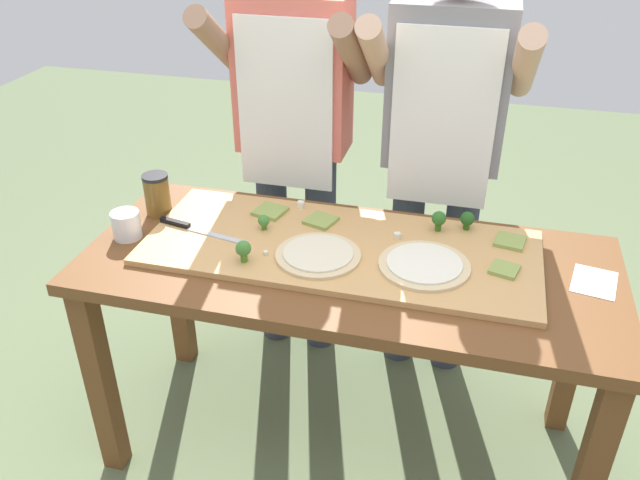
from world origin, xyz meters
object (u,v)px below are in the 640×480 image
Objects in this scene: broccoli_floret_center_left at (439,219)px; pizza_slice_center at (321,220)px; broccoli_floret_back_left at (243,249)px; pizza_slice_far_left at (504,269)px; chefs_knife at (191,227)px; cheese_crumble_c at (397,236)px; pizza_whole_white_garlic at (424,265)px; broccoli_floret_back_mid at (467,219)px; pizza_whole_cheese_artichoke at (318,255)px; pizza_slice_near_left at (270,211)px; broccoli_floret_front_left at (264,221)px; recipe_note at (594,282)px; pizza_slice_far_right at (510,241)px; sauce_jar at (157,195)px; flour_cup at (127,226)px; cheese_crumble_a at (238,251)px; cook_left at (294,123)px; cheese_crumble_b at (266,253)px; prep_table at (347,291)px; cook_right at (443,137)px; cheese_crumble_d at (301,204)px.

pizza_slice_center is at bearing -173.56° from broccoli_floret_center_left.
pizza_slice_far_left is at bearing 10.58° from broccoli_floret_back_left.
cheese_crumble_c is (0.65, 0.11, 0.00)m from chefs_knife.
broccoli_floret_back_mid is (0.10, 0.26, 0.03)m from pizza_whole_white_garlic.
pizza_slice_near_left is at bearing 135.00° from pizza_whole_cheese_artichoke.
broccoli_floret_back_left is at bearing -149.36° from cheese_crumble_c.
broccoli_floret_front_left is 1.01m from recipe_note.
pizza_whole_white_garlic is 0.49m from recipe_note.
pizza_slice_far_right is (0.56, 0.23, -0.00)m from pizza_whole_cheese_artichoke.
sauce_jar is (-1.15, 0.10, 0.05)m from pizza_slice_far_left.
pizza_whole_cheese_artichoke is 0.63m from flour_cup.
broccoli_floret_back_mid is at bearing 26.08° from cheese_crumble_a.
pizza_whole_white_garlic is 4.04× the size of broccoli_floret_center_left.
pizza_whole_cheese_artichoke is 3.80× the size of broccoli_floret_back_left.
pizza_slice_far_right is at bearing 85.14° from pizza_slice_far_left.
broccoli_floret_back_left is at bearing -148.42° from broccoli_floret_center_left.
pizza_slice_far_right is 0.82m from broccoli_floret_back_left.
cook_left is at bearing 113.15° from pizza_whole_cheese_artichoke.
flour_cup is (-0.42, -0.13, -0.01)m from broccoli_floret_front_left.
cheese_crumble_c is at bearing -150.92° from broccoli_floret_back_mid.
cheese_crumble_b is (-0.49, -0.28, -0.03)m from broccoli_floret_center_left.
pizza_whole_cheese_artichoke is 0.80m from recipe_note.
pizza_slice_center is 0.05× the size of cook_left.
broccoli_floret_back_mid is 4.80× the size of cheese_crumble_a.
sauce_jar is at bearing -169.89° from pizza_slice_near_left.
broccoli_floret_center_left is at bearing 41.05° from prep_table.
pizza_slice_center is 0.85m from recipe_note.
cook_left and cook_right have the same top height.
broccoli_floret_back_left is 5.53× the size of cheese_crumble_b.
prep_table is 128.68× the size of cheese_crumble_a.
cook_right is (0.53, 0.34, 0.19)m from pizza_slice_near_left.
broccoli_floret_back_mid is at bearing 15.63° from flour_cup.
prep_table is at bearing -111.96° from cook_right.
cheese_crumble_b is at bearing -2.33° from flour_cup.
cheese_crumble_a is (-0.57, -0.29, -0.03)m from broccoli_floret_center_left.
flour_cup is at bearing -148.38° from cheese_crumble_d.
cook_right is (0.44, 0.28, 0.18)m from cheese_crumble_d.
cook_left is at bearing 155.63° from recipe_note.
cheese_crumble_b is (0.05, -0.15, -0.02)m from broccoli_floret_front_left.
sauce_jar is (-0.40, 0.24, 0.01)m from broccoli_floret_back_left.
cheese_crumble_c is at bearing 11.97° from flour_cup.
cheese_crumble_b is 0.32m from cheese_crumble_d.
cheese_crumble_a is 1.05m from recipe_note.
recipe_note is (1.01, -0.02, -0.05)m from broccoli_floret_front_left.
pizza_slice_near_left is 1.08× the size of pizza_slice_far_right.
cheese_crumble_a and cheese_crumble_b have the same top height.
prep_table is at bearing -52.73° from pizza_slice_center.
pizza_slice_center is 0.12m from cheese_crumble_d.
recipe_note is at bearing -1.12° from broccoli_floret_front_left.
pizza_slice_near_left is at bearing 10.11° from sauce_jar.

